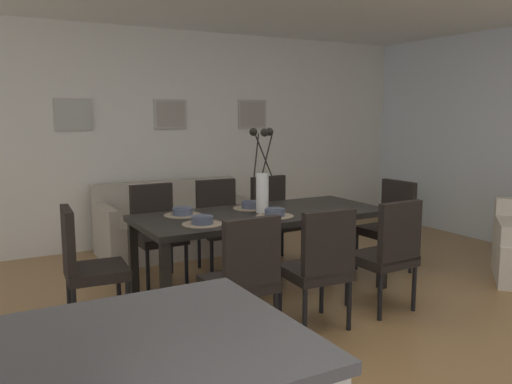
{
  "coord_description": "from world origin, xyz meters",
  "views": [
    {
      "loc": [
        -2.1,
        -3.02,
        1.6
      ],
      "look_at": [
        0.3,
        1.3,
        0.86
      ],
      "focal_mm": 37.09,
      "sensor_mm": 36.0,
      "label": 1
    }
  ],
  "objects": [
    {
      "name": "dining_chair_head_west",
      "position": [
        -1.36,
        0.92,
        0.51
      ],
      "size": [
        0.47,
        0.47,
        0.92
      ],
      "color": "black",
      "rests_on": "ground"
    },
    {
      "name": "centerpiece_vase",
      "position": [
        0.16,
        0.92,
        1.02
      ],
      "size": [
        0.21,
        0.23,
        0.73
      ],
      "color": "white",
      "rests_on": "dining_table"
    },
    {
      "name": "placemat_far_left",
      "position": [
        0.16,
        0.71,
        0.74
      ],
      "size": [
        0.32,
        0.32,
        0.01
      ],
      "primitive_type": "cylinder",
      "color": "#7F705B",
      "rests_on": "dining_table"
    },
    {
      "name": "dining_chair_mid_right",
      "position": [
        0.8,
        1.78,
        0.51
      ],
      "size": [
        0.46,
        0.46,
        0.92
      ],
      "color": "black",
      "rests_on": "ground"
    },
    {
      "name": "framed_picture_center",
      "position": [
        0.16,
        3.18,
        1.58
      ],
      "size": [
        0.41,
        0.03,
        0.36
      ],
      "color": "#B2ADA3"
    },
    {
      "name": "dining_table",
      "position": [
        0.16,
        0.92,
        0.67
      ],
      "size": [
        2.2,
        0.94,
        0.74
      ],
      "color": "black",
      "rests_on": "ground"
    },
    {
      "name": "dining_chair_head_east",
      "position": [
        1.65,
        0.91,
        0.51
      ],
      "size": [
        0.46,
        0.46,
        0.92
      ],
      "color": "black",
      "rests_on": "ground"
    },
    {
      "name": "sofa",
      "position": [
        0.01,
        2.7,
        0.28
      ],
      "size": [
        1.75,
        0.84,
        0.8
      ],
      "color": "#B2A899",
      "rests_on": "ground"
    },
    {
      "name": "dining_chair_near_right",
      "position": [
        -0.52,
        1.78,
        0.51
      ],
      "size": [
        0.45,
        0.45,
        0.92
      ],
      "color": "black",
      "rests_on": "ground"
    },
    {
      "name": "bowl_near_right",
      "position": [
        -0.5,
        1.13,
        0.78
      ],
      "size": [
        0.17,
        0.17,
        0.07
      ],
      "color": "#475166",
      "rests_on": "dining_table"
    },
    {
      "name": "placemat_near_right",
      "position": [
        -0.5,
        1.13,
        0.74
      ],
      "size": [
        0.32,
        0.32,
        0.01
      ],
      "primitive_type": "cylinder",
      "color": "#7F705B",
      "rests_on": "dining_table"
    },
    {
      "name": "placemat_near_left",
      "position": [
        -0.5,
        0.71,
        0.74
      ],
      "size": [
        0.32,
        0.32,
        0.01
      ],
      "primitive_type": "cylinder",
      "color": "#7F705B",
      "rests_on": "dining_table"
    },
    {
      "name": "bowl_near_left",
      "position": [
        -0.5,
        0.71,
        0.78
      ],
      "size": [
        0.17,
        0.17,
        0.07
      ],
      "color": "#475166",
      "rests_on": "dining_table"
    },
    {
      "name": "dining_chair_far_left",
      "position": [
        0.14,
        0.04,
        0.51
      ],
      "size": [
        0.47,
        0.47,
        0.92
      ],
      "color": "black",
      "rests_on": "ground"
    },
    {
      "name": "placemat_far_right",
      "position": [
        0.16,
        1.13,
        0.74
      ],
      "size": [
        0.32,
        0.32,
        0.01
      ],
      "primitive_type": "cylinder",
      "color": "#7F705B",
      "rests_on": "dining_table"
    },
    {
      "name": "dining_chair_far_right",
      "position": [
        0.16,
        1.79,
        0.51
      ],
      "size": [
        0.47,
        0.47,
        0.92
      ],
      "color": "black",
      "rests_on": "ground"
    },
    {
      "name": "ground_plane",
      "position": [
        0.0,
        0.0,
        0.0
      ],
      "size": [
        9.0,
        9.0,
        0.0
      ],
      "primitive_type": "plane",
      "color": "olive"
    },
    {
      "name": "dining_chair_near_left",
      "position": [
        -0.47,
        0.07,
        0.51
      ],
      "size": [
        0.46,
        0.46,
        0.92
      ],
      "color": "black",
      "rests_on": "ground"
    },
    {
      "name": "framed_picture_left",
      "position": [
        -0.98,
        3.18,
        1.58
      ],
      "size": [
        0.41,
        0.03,
        0.36
      ],
      "color": "#B2ADA3"
    },
    {
      "name": "dining_chair_mid_left",
      "position": [
        0.84,
        0.06,
        0.51
      ],
      "size": [
        0.46,
        0.46,
        0.92
      ],
      "color": "black",
      "rests_on": "ground"
    },
    {
      "name": "bowl_far_right",
      "position": [
        0.16,
        1.13,
        0.78
      ],
      "size": [
        0.17,
        0.17,
        0.07
      ],
      "color": "#475166",
      "rests_on": "dining_table"
    },
    {
      "name": "framed_picture_right",
      "position": [
        1.3,
        3.18,
        1.58
      ],
      "size": [
        0.41,
        0.03,
        0.38
      ],
      "color": "#B2ADA3"
    },
    {
      "name": "back_wall_panel",
      "position": [
        0.0,
        3.25,
        1.3
      ],
      "size": [
        9.0,
        0.1,
        2.6
      ],
      "primitive_type": "cube",
      "color": "white",
      "rests_on": "ground"
    },
    {
      "name": "potted_plant",
      "position": [
        3.16,
        2.38,
        0.37
      ],
      "size": [
        0.36,
        0.36,
        0.67
      ],
      "color": "silver",
      "rests_on": "ground"
    },
    {
      "name": "bowl_far_left",
      "position": [
        0.16,
        0.71,
        0.78
      ],
      "size": [
        0.17,
        0.17,
        0.07
      ],
      "color": "#475166",
      "rests_on": "dining_table"
    }
  ]
}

